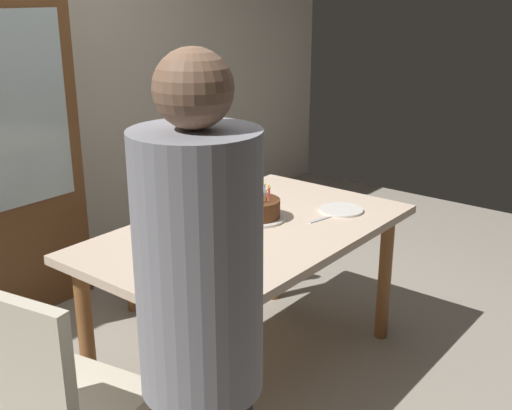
{
  "coord_description": "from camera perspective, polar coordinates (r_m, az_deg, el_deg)",
  "views": [
    {
      "loc": [
        -2.15,
        -1.74,
        1.81
      ],
      "look_at": [
        0.05,
        0.0,
        0.86
      ],
      "focal_mm": 44.48,
      "sensor_mm": 36.0,
      "label": 1
    }
  ],
  "objects": [
    {
      "name": "chair_upholstered",
      "position": [
        2.28,
        -17.71,
        -16.28
      ],
      "size": [
        0.52,
        0.51,
        0.95
      ],
      "color": "beige",
      "rests_on": "ground"
    },
    {
      "name": "back_wall",
      "position": [
        4.22,
        -20.93,
        10.62
      ],
      "size": [
        6.4,
        0.1,
        2.6
      ],
      "primitive_type": "cube",
      "color": "silver",
      "rests_on": "ground"
    },
    {
      "name": "fork_near_guest",
      "position": [
        3.09,
        6.03,
        -1.23
      ],
      "size": [
        0.18,
        0.05,
        0.01
      ],
      "primitive_type": "cube",
      "rotation": [
        0.0,
        0.0,
        -0.2
      ],
      "color": "silver",
      "rests_on": "dining_table"
    },
    {
      "name": "chair_spindle_back",
      "position": [
        3.75,
        -7.59,
        -2.52
      ],
      "size": [
        0.5,
        0.5,
        0.95
      ],
      "color": "tan",
      "rests_on": "ground"
    },
    {
      "name": "birthday_cake",
      "position": [
        3.06,
        0.07,
        -0.41
      ],
      "size": [
        0.28,
        0.28,
        0.17
      ],
      "color": "silver",
      "rests_on": "dining_table"
    },
    {
      "name": "fork_far_side",
      "position": [
        2.94,
        -7.05,
        -2.31
      ],
      "size": [
        0.18,
        0.04,
        0.01
      ],
      "primitive_type": "cube",
      "rotation": [
        0.0,
        0.0,
        -0.13
      ],
      "color": "silver",
      "rests_on": "dining_table"
    },
    {
      "name": "ground",
      "position": [
        3.31,
        -0.56,
        -14.41
      ],
      "size": [
        6.4,
        6.4,
        0.0
      ],
      "primitive_type": "plane",
      "color": "#9E9384"
    },
    {
      "name": "plate_far_side",
      "position": [
        3.03,
        -4.65,
        -1.49
      ],
      "size": [
        0.22,
        0.22,
        0.01
      ],
      "primitive_type": "cylinder",
      "color": "white",
      "rests_on": "dining_table"
    },
    {
      "name": "plate_near_celebrant",
      "position": [
        2.53,
        -3.06,
        -5.75
      ],
      "size": [
        0.22,
        0.22,
        0.01
      ],
      "primitive_type": "cylinder",
      "color": "white",
      "rests_on": "dining_table"
    },
    {
      "name": "person_celebrant",
      "position": [
        1.67,
        -4.97,
        -11.61
      ],
      "size": [
        0.32,
        0.32,
        1.69
      ],
      "color": "#262328",
      "rests_on": "ground"
    },
    {
      "name": "fork_near_celebrant",
      "position": [
        2.41,
        -5.28,
        -7.15
      ],
      "size": [
        0.18,
        0.04,
        0.01
      ],
      "primitive_type": "cube",
      "rotation": [
        0.0,
        0.0,
        0.14
      ],
      "color": "silver",
      "rests_on": "dining_table"
    },
    {
      "name": "plate_near_guest",
      "position": [
        3.21,
        7.67,
        -0.44
      ],
      "size": [
        0.22,
        0.22,
        0.01
      ],
      "primitive_type": "cylinder",
      "color": "white",
      "rests_on": "dining_table"
    },
    {
      "name": "dining_table",
      "position": [
        3.0,
        -0.59,
        -3.72
      ],
      "size": [
        1.58,
        0.94,
        0.76
      ],
      "color": "beige",
      "rests_on": "ground"
    }
  ]
}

